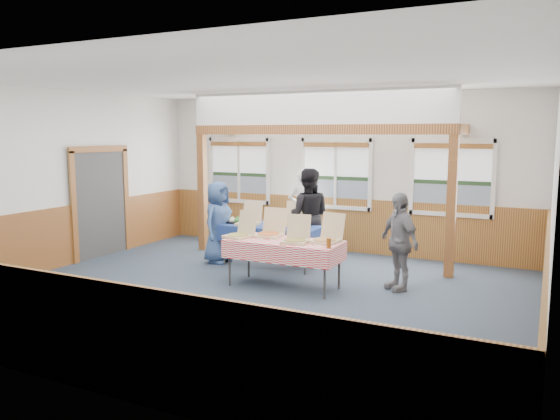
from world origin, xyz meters
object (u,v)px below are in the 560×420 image
(table_left, at_px, (271,228))
(person_grey, at_px, (399,241))
(table_right, at_px, (284,244))
(woman_white, at_px, (303,211))
(woman_black, at_px, (307,216))
(man_blue, at_px, (218,222))

(table_left, distance_m, person_grey, 2.53)
(table_right, bearing_deg, woman_white, 121.39)
(table_right, distance_m, person_grey, 1.79)
(woman_black, distance_m, person_grey, 2.26)
(table_right, xyz_separation_m, woman_black, (-0.36, 1.73, 0.19))
(table_left, relative_size, woman_black, 1.07)
(woman_white, bearing_deg, man_blue, 32.48)
(table_left, distance_m, woman_black, 0.77)
(person_grey, bearing_deg, woman_white, -175.56)
(person_grey, bearing_deg, man_blue, -142.94)
(woman_black, bearing_deg, person_grey, 132.38)
(table_left, bearing_deg, man_blue, -176.62)
(table_left, height_order, woman_black, woman_black)
(table_left, relative_size, table_right, 0.98)
(table_right, bearing_deg, person_grey, 36.55)
(table_left, xyz_separation_m, table_right, (0.83, -1.17, -0.00))
(table_right, relative_size, woman_white, 1.14)
(person_grey, bearing_deg, woman_black, -165.90)
(person_grey, bearing_deg, table_left, -149.27)
(table_right, distance_m, woman_black, 1.78)
(woman_white, relative_size, woman_black, 0.96)
(man_blue, xyz_separation_m, person_grey, (3.50, -0.29, -0.01))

